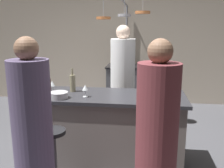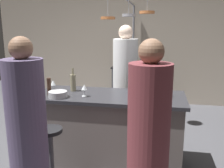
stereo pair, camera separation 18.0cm
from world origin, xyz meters
TOP-DOWN VIEW (x-y plane):
  - ground_plane at (0.00, 0.00)m, footprint 9.00×9.00m
  - back_wall at (0.00, 2.85)m, footprint 6.40×0.16m
  - kitchen_island at (0.00, 0.00)m, footprint 1.80×0.72m
  - stove_range at (0.00, 2.45)m, footprint 0.80×0.64m
  - chef at (0.08, 0.80)m, footprint 0.37×0.37m
  - bar_stool_left at (-0.51, -0.62)m, footprint 0.28×0.28m
  - guest_left at (-0.55, -0.97)m, footprint 0.34×0.34m
  - bar_stool_right at (0.53, -0.62)m, footprint 0.28×0.28m
  - guest_right at (0.51, -0.97)m, footprint 0.34×0.34m
  - overhead_pot_rack at (0.02, 1.85)m, footprint 0.90×1.51m
  - pepper_mill at (-0.71, -0.15)m, footprint 0.05×0.05m
  - wine_bottle_white at (-0.49, 0.10)m, footprint 0.07×0.07m
  - wine_bottle_dark at (0.53, 0.15)m, footprint 0.07×0.07m
  - wine_bottle_rose at (0.61, 0.00)m, footprint 0.07×0.07m
  - wine_glass_by_chef at (-0.74, 0.03)m, footprint 0.07×0.07m
  - wine_glass_near_left_guest at (-0.28, -0.13)m, footprint 0.07×0.07m
  - mixing_bowl_wooden at (0.42, -0.12)m, footprint 0.16×0.16m
  - mixing_bowl_steel at (-0.57, -0.22)m, footprint 0.22×0.22m

SIDE VIEW (x-z plane):
  - ground_plane at x=0.00m, z-range 0.00..0.00m
  - bar_stool_left at x=-0.51m, z-range 0.04..0.72m
  - bar_stool_right at x=0.53m, z-range 0.04..0.72m
  - stove_range at x=0.00m, z-range 0.00..0.89m
  - kitchen_island at x=0.00m, z-range 0.00..0.90m
  - guest_right at x=0.51m, z-range -0.06..1.56m
  - guest_left at x=-0.55m, z-range -0.06..1.57m
  - chef at x=0.08m, z-range -0.06..1.67m
  - mixing_bowl_wooden at x=0.42m, z-range 0.90..0.96m
  - mixing_bowl_steel at x=-0.57m, z-range 0.90..0.97m
  - pepper_mill at x=-0.71m, z-range 0.90..1.11m
  - wine_glass_by_chef at x=-0.74m, z-range 0.93..1.08m
  - wine_glass_near_left_guest at x=-0.28m, z-range 0.93..1.08m
  - wine_bottle_rose at x=0.61m, z-range 0.86..1.15m
  - wine_bottle_white at x=-0.49m, z-range 0.86..1.16m
  - wine_bottle_dark at x=0.53m, z-range 0.86..1.18m
  - back_wall at x=0.00m, z-range 0.00..2.60m
  - overhead_pot_rack at x=0.02m, z-range 0.60..2.76m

